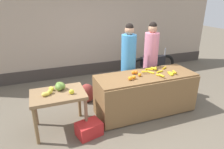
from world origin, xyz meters
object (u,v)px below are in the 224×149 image
at_px(vendor_woman_pink_shirt, 150,60).
at_px(parked_motorcycle, 153,64).
at_px(vendor_woman_blue_shirt, 128,63).
at_px(produce_sack, 87,93).
at_px(produce_crate, 89,129).

height_order(vendor_woman_pink_shirt, parked_motorcycle, vendor_woman_pink_shirt).
bearing_deg(vendor_woman_blue_shirt, produce_sack, 167.80).
bearing_deg(produce_crate, produce_sack, 77.08).
relative_size(vendor_woman_blue_shirt, produce_crate, 4.20).
distance_m(parked_motorcycle, produce_sack, 2.53).
bearing_deg(produce_sack, produce_crate, -102.92).
relative_size(vendor_woman_pink_shirt, parked_motorcycle, 1.15).
height_order(produce_crate, produce_sack, produce_sack).
distance_m(vendor_woman_blue_shirt, produce_sack, 1.21).
height_order(vendor_woman_pink_shirt, produce_sack, vendor_woman_pink_shirt).
height_order(vendor_woman_blue_shirt, parked_motorcycle, vendor_woman_blue_shirt).
relative_size(vendor_woman_pink_shirt, produce_crate, 4.20).
bearing_deg(vendor_woman_blue_shirt, produce_crate, -140.81).
bearing_deg(produce_sack, parked_motorcycle, 21.16).
distance_m(vendor_woman_pink_shirt, produce_crate, 2.29).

